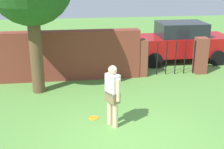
{
  "coord_description": "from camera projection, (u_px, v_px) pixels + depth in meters",
  "views": [
    {
      "loc": [
        -1.28,
        -6.37,
        3.78
      ],
      "look_at": [
        -0.14,
        1.77,
        1.0
      ],
      "focal_mm": 48.93,
      "sensor_mm": 36.0,
      "label": 1
    }
  ],
  "objects": [
    {
      "name": "frisbee_orange",
      "position": [
        94.0,
        118.0,
        8.28
      ],
      "size": [
        0.27,
        0.27,
        0.02
      ],
      "primitive_type": "cylinder",
      "color": "orange",
      "rests_on": "ground"
    },
    {
      "name": "ground_plane",
      "position": [
        128.0,
        137.0,
        7.36
      ],
      "size": [
        40.0,
        40.0,
        0.0
      ],
      "primitive_type": "plane",
      "color": "#568C3D"
    },
    {
      "name": "brick_wall",
      "position": [
        65.0,
        56.0,
        11.04
      ],
      "size": [
        5.45,
        0.5,
        1.79
      ],
      "primitive_type": "cube",
      "color": "brown",
      "rests_on": "ground"
    },
    {
      "name": "fence_gate",
      "position": [
        171.0,
        57.0,
        11.62
      ],
      "size": [
        2.8,
        0.44,
        1.4
      ],
      "color": "brown",
      "rests_on": "ground"
    },
    {
      "name": "car",
      "position": [
        180.0,
        42.0,
        13.33
      ],
      "size": [
        4.2,
        1.93,
        1.72
      ],
      "rotation": [
        0.0,
        0.0,
        3.14
      ],
      "color": "#A51111",
      "rests_on": "ground"
    },
    {
      "name": "person",
      "position": [
        113.0,
        93.0,
        7.61
      ],
      "size": [
        0.37,
        0.48,
        1.62
      ],
      "rotation": [
        0.0,
        0.0,
        2.08
      ],
      "color": "beige",
      "rests_on": "ground"
    }
  ]
}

